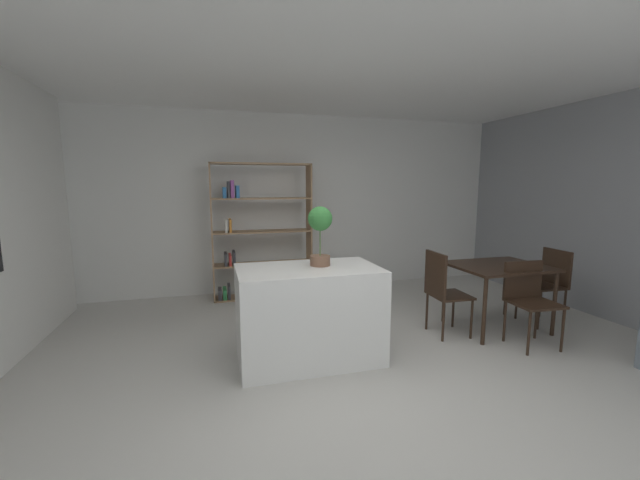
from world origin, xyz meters
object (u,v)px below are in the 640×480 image
(dining_table, at_px, (498,272))
(dining_chair_window_side, at_px, (548,279))
(potted_plant_on_island, at_px, (320,228))
(dining_chair_island_side, at_px, (442,287))
(dining_chair_near, at_px, (529,295))
(kitchen_island, at_px, (309,314))
(open_bookshelf, at_px, (255,232))

(dining_table, xyz_separation_m, dining_chair_window_side, (0.74, -0.01, -0.13))
(potted_plant_on_island, bearing_deg, dining_chair_island_side, 4.17)
(dining_table, xyz_separation_m, dining_chair_island_side, (-0.74, 0.01, -0.12))
(dining_chair_island_side, bearing_deg, dining_chair_near, -118.26)
(kitchen_island, distance_m, open_bookshelf, 2.31)
(dining_chair_window_side, xyz_separation_m, dining_chair_island_side, (-1.48, 0.01, 0.01))
(dining_table, distance_m, dining_chair_island_side, 0.75)
(open_bookshelf, height_order, dining_table, open_bookshelf)
(open_bookshelf, xyz_separation_m, dining_chair_near, (2.60, -2.51, -0.46))
(potted_plant_on_island, bearing_deg, dining_chair_near, -9.03)
(open_bookshelf, bearing_deg, potted_plant_on_island, -79.46)
(potted_plant_on_island, xyz_separation_m, dining_chair_island_side, (1.45, 0.11, -0.72))
(potted_plant_on_island, bearing_deg, dining_chair_window_side, 1.83)
(dining_chair_window_side, bearing_deg, kitchen_island, -82.71)
(potted_plant_on_island, height_order, dining_chair_island_side, potted_plant_on_island)
(kitchen_island, distance_m, dining_chair_near, 2.35)
(kitchen_island, xyz_separation_m, dining_chair_window_side, (3.07, 0.16, 0.10))
(kitchen_island, height_order, dining_table, kitchen_island)
(dining_chair_island_side, bearing_deg, potted_plant_on_island, 97.22)
(potted_plant_on_island, bearing_deg, dining_table, 2.63)
(dining_chair_window_side, bearing_deg, dining_chair_island_side, -86.20)
(dining_table, height_order, dining_chair_near, dining_chair_near)
(open_bookshelf, relative_size, dining_chair_island_side, 2.11)
(open_bookshelf, relative_size, dining_chair_window_side, 2.20)
(potted_plant_on_island, height_order, dining_table, potted_plant_on_island)
(potted_plant_on_island, distance_m, dining_chair_near, 2.35)
(dining_chair_island_side, distance_m, dining_chair_near, 0.88)
(open_bookshelf, bearing_deg, dining_chair_near, -43.94)
(dining_table, distance_m, dining_chair_window_side, 0.75)
(dining_table, xyz_separation_m, dining_chair_near, (0.01, -0.45, -0.15))
(dining_chair_window_side, distance_m, dining_chair_island_side, 1.48)
(kitchen_island, bearing_deg, potted_plant_on_island, 27.10)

